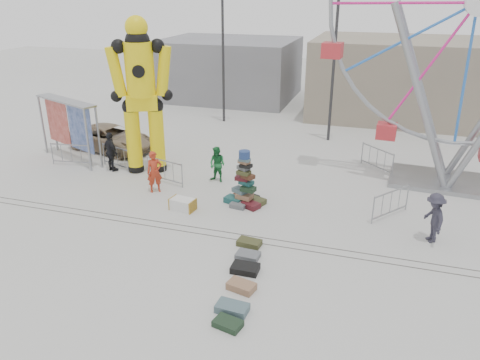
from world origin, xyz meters
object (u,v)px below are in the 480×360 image
(banner_scaffold, at_px, (67,115))
(steamer_trunk, at_px, (183,204))
(crash_test_dummy, at_px, (141,91))
(pedestrian_red, at_px, (155,172))
(pedestrian_black, at_px, (111,152))
(suitcase_tower, at_px, (245,189))
(barricade_dummy_c, at_px, (165,171))
(lamp_post_left, at_px, (224,50))
(barricade_dummy_a, at_px, (71,155))
(barricade_wheel_back, at_px, (377,159))
(parked_suv, at_px, (111,138))
(pedestrian_green, at_px, (217,164))
(ferris_wheel, at_px, (473,29))
(barricade_dummy_b, at_px, (117,158))
(barricade_wheel_front, at_px, (391,204))
(pedestrian_grey, at_px, (434,218))
(lamp_post_right, at_px, (336,60))

(banner_scaffold, xyz_separation_m, steamer_trunk, (7.61, -3.59, -2.08))
(crash_test_dummy, height_order, pedestrian_red, crash_test_dummy)
(crash_test_dummy, bearing_deg, pedestrian_black, 173.33)
(suitcase_tower, distance_m, barricade_dummy_c, 4.14)
(suitcase_tower, height_order, banner_scaffold, banner_scaffold)
(crash_test_dummy, bearing_deg, steamer_trunk, -69.37)
(lamp_post_left, relative_size, crash_test_dummy, 1.11)
(pedestrian_red, bearing_deg, barricade_dummy_a, 126.82)
(suitcase_tower, distance_m, barricade_wheel_back, 7.33)
(parked_suv, bearing_deg, pedestrian_green, -96.77)
(steamer_trunk, bearing_deg, lamp_post_left, 110.20)
(ferris_wheel, bearing_deg, barricade_dummy_b, -166.00)
(steamer_trunk, height_order, pedestrian_green, pedestrian_green)
(barricade_dummy_a, distance_m, barricade_wheel_front, 14.96)
(suitcase_tower, distance_m, pedestrian_black, 7.23)
(parked_suv, bearing_deg, pedestrian_grey, -95.87)
(crash_test_dummy, xyz_separation_m, barricade_dummy_c, (1.44, -1.09, -3.26))
(lamp_post_right, relative_size, barricade_wheel_back, 4.00)
(pedestrian_green, bearing_deg, suitcase_tower, -30.34)
(barricade_wheel_front, xyz_separation_m, parked_suv, (-14.30, 3.73, 0.11))
(steamer_trunk, xyz_separation_m, pedestrian_grey, (9.13, 0.31, 0.66))
(barricade_dummy_c, height_order, pedestrian_red, pedestrian_red)
(suitcase_tower, bearing_deg, barricade_dummy_b, -177.65)
(lamp_post_right, height_order, barricade_wheel_front, lamp_post_right)
(barricade_dummy_b, height_order, barricade_dummy_c, same)
(pedestrian_grey, bearing_deg, pedestrian_green, -127.07)
(suitcase_tower, height_order, crash_test_dummy, crash_test_dummy)
(suitcase_tower, height_order, ferris_wheel, ferris_wheel)
(crash_test_dummy, distance_m, ferris_wheel, 13.89)
(lamp_post_left, relative_size, pedestrian_grey, 4.52)
(suitcase_tower, bearing_deg, parked_suv, 171.82)
(barricade_dummy_c, height_order, pedestrian_green, pedestrian_green)
(banner_scaffold, distance_m, pedestrian_red, 6.39)
(lamp_post_right, bearing_deg, barricade_dummy_b, -140.30)
(banner_scaffold, height_order, pedestrian_red, banner_scaffold)
(barricade_wheel_front, xyz_separation_m, barricade_wheel_back, (-0.70, 4.92, 0.00))
(parked_suv, bearing_deg, crash_test_dummy, -111.19)
(lamp_post_left, bearing_deg, pedestrian_red, -85.85)
(barricade_dummy_b, bearing_deg, pedestrian_green, 17.15)
(banner_scaffold, bearing_deg, steamer_trunk, -2.77)
(crash_test_dummy, distance_m, barricade_wheel_back, 11.36)
(crash_test_dummy, distance_m, pedestrian_black, 3.32)
(barricade_wheel_back, height_order, pedestrian_red, pedestrian_red)
(barricade_dummy_a, distance_m, pedestrian_black, 2.31)
(suitcase_tower, height_order, pedestrian_black, suitcase_tower)
(banner_scaffold, xyz_separation_m, pedestrian_green, (7.92, -0.47, -1.50))
(suitcase_tower, distance_m, barricade_dummy_a, 9.47)
(ferris_wheel, bearing_deg, barricade_dummy_a, -166.50)
(lamp_post_left, height_order, parked_suv, lamp_post_left)
(pedestrian_black, bearing_deg, barricade_wheel_back, -132.36)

